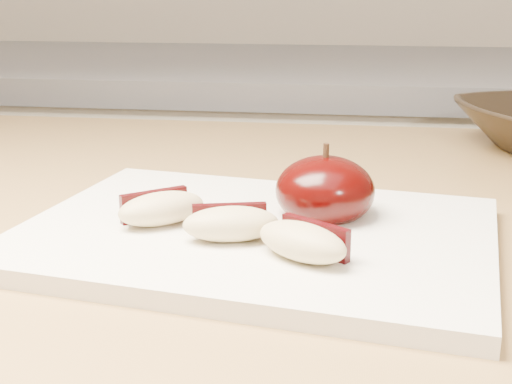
# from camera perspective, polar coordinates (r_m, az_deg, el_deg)

# --- Properties ---
(back_cabinet) EXTENTS (2.40, 0.62, 0.94)m
(back_cabinet) POSITION_cam_1_polar(r_m,az_deg,el_deg) (1.42, 1.54, -8.66)
(back_cabinet) COLOR silver
(back_cabinet) RESTS_ON ground
(cutting_board) EXTENTS (0.35, 0.28, 0.01)m
(cutting_board) POSITION_cam_1_polar(r_m,az_deg,el_deg) (0.49, 0.00, -3.49)
(cutting_board) COLOR silver
(cutting_board) RESTS_ON island_counter
(apple_half) EXTENTS (0.09, 0.09, 0.06)m
(apple_half) POSITION_cam_1_polar(r_m,az_deg,el_deg) (0.51, 5.54, 0.10)
(apple_half) COLOR black
(apple_half) RESTS_ON cutting_board
(apple_wedge_a) EXTENTS (0.07, 0.06, 0.02)m
(apple_wedge_a) POSITION_cam_1_polar(r_m,az_deg,el_deg) (0.50, -7.64, -1.28)
(apple_wedge_a) COLOR tan
(apple_wedge_a) RESTS_ON cutting_board
(apple_wedge_b) EXTENTS (0.07, 0.05, 0.02)m
(apple_wedge_b) POSITION_cam_1_polar(r_m,az_deg,el_deg) (0.46, -2.04, -2.51)
(apple_wedge_b) COLOR tan
(apple_wedge_b) RESTS_ON cutting_board
(apple_wedge_c) EXTENTS (0.07, 0.06, 0.02)m
(apple_wedge_c) POSITION_cam_1_polar(r_m,az_deg,el_deg) (0.43, 3.83, -3.95)
(apple_wedge_c) COLOR tan
(apple_wedge_c) RESTS_ON cutting_board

